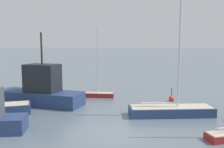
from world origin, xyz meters
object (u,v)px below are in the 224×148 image
(sailboat_3, at_px, (95,94))
(fishing_boat_2, at_px, (40,91))
(sailboat_0, at_px, (171,110))
(channel_buoy_1, at_px, (171,99))

(sailboat_3, bearing_deg, fishing_boat_2, -141.35)
(sailboat_0, bearing_deg, channel_buoy_1, 73.21)
(sailboat_0, bearing_deg, sailboat_3, 130.47)
(sailboat_0, relative_size, channel_buoy_1, 6.99)
(sailboat_3, bearing_deg, sailboat_0, -41.48)
(fishing_boat_2, bearing_deg, channel_buoy_1, 23.77)
(channel_buoy_1, bearing_deg, sailboat_0, -104.25)
(fishing_boat_2, xyz_separation_m, channel_buoy_1, (13.05, 1.15, -1.07))
(sailboat_0, height_order, sailboat_3, sailboat_0)
(sailboat_0, xyz_separation_m, fishing_boat_2, (-11.78, 3.87, 0.86))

